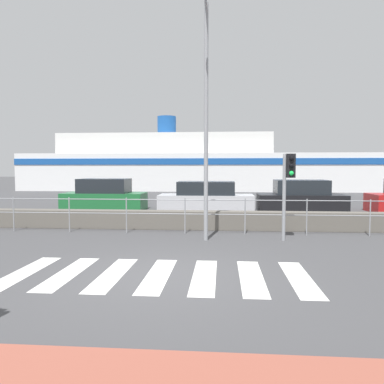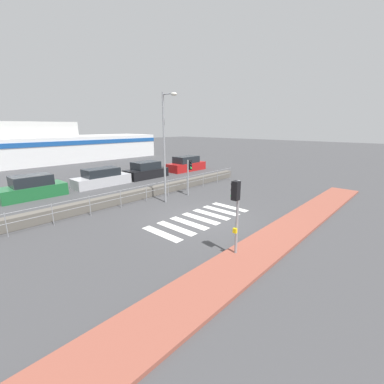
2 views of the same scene
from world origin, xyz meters
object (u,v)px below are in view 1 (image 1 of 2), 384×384
object	(u,v)px
traffic_light_far	(288,177)
parked_car_green	(105,197)
ferry_boat	(201,166)
parked_car_silver	(206,198)
streetlamp	(206,95)
parked_car_black	(301,198)

from	to	relation	value
traffic_light_far	parked_car_green	xyz separation A→B (m)	(-7.73, 7.37, -1.17)
ferry_boat	parked_car_silver	xyz separation A→B (m)	(1.25, -18.23, -1.64)
traffic_light_far	parked_car_green	distance (m)	10.75
streetlamp	ferry_boat	distance (m)	26.04
parked_car_green	traffic_light_far	bearing A→B (deg)	-43.63
streetlamp	parked_car_silver	bearing A→B (deg)	92.37
parked_car_black	parked_car_green	bearing A→B (deg)	180.00
streetlamp	parked_car_black	distance (m)	9.43
traffic_light_far	parked_car_silver	size ratio (longest dim) A/B	0.54
parked_car_black	parked_car_silver	bearing A→B (deg)	180.00
ferry_boat	parked_car_green	xyz separation A→B (m)	(-3.82, -18.23, -1.59)
ferry_boat	parked_car_silver	world-z (taller)	ferry_boat
traffic_light_far	streetlamp	world-z (taller)	streetlamp
parked_car_green	parked_car_silver	bearing A→B (deg)	0.00
traffic_light_far	streetlamp	bearing A→B (deg)	-172.12
parked_car_green	parked_car_silver	xyz separation A→B (m)	(5.07, 0.00, -0.05)
ferry_boat	parked_car_black	size ratio (longest dim) A/B	8.74
ferry_boat	parked_car_black	distance (m)	19.19
traffic_light_far	parked_car_green	size ratio (longest dim) A/B	0.62
parked_car_green	ferry_boat	bearing A→B (deg)	78.16
parked_car_silver	parked_car_black	distance (m)	4.54
parked_car_silver	parked_car_black	size ratio (longest dim) A/B	1.13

